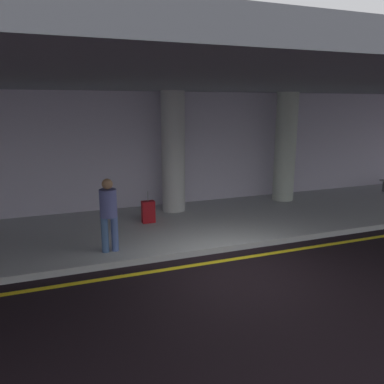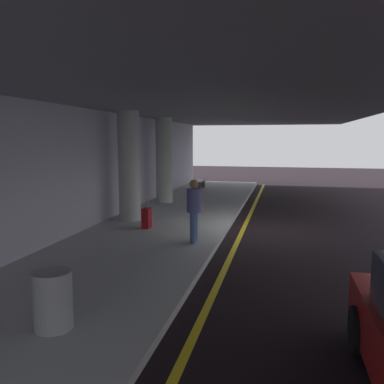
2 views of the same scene
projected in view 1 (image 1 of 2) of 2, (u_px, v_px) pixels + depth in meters
ground_plane at (237, 271)px, 7.86m from camera, size 60.00×60.00×0.00m
sidewalk at (188, 224)px, 10.68m from camera, size 26.00×4.20×0.15m
lane_stripe_yellow at (226, 260)px, 8.38m from camera, size 26.00×0.14×0.01m
support_column_left_mid at (173, 152)px, 11.44m from camera, size 0.72×0.72×3.65m
support_column_center at (285, 147)px, 12.78m from camera, size 0.72×0.72×3.65m
ceiling_overhang at (194, 82)px, 9.34m from camera, size 28.00×13.20×0.30m
terminal_back_wall at (165, 151)px, 12.32m from camera, size 26.00×0.30×3.80m
traveler_with_luggage at (109, 210)px, 8.30m from camera, size 0.38×0.38×1.68m
suitcase_upright_primary at (148, 212)px, 10.54m from camera, size 0.36×0.22×0.90m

